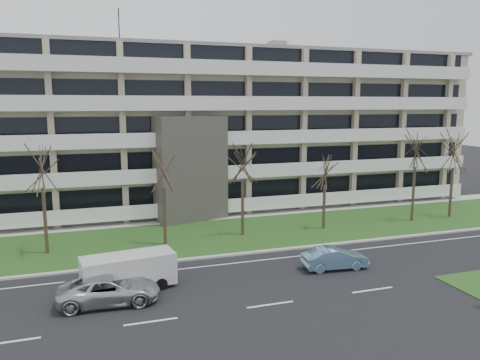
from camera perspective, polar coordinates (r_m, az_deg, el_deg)
name	(u,v)px	position (r m, az deg, el deg)	size (l,w,h in m)	color
ground	(270,305)	(24.53, 3.72, -14.92)	(160.00, 160.00, 0.00)	black
grass_verge	(207,236)	(36.18, -4.06, -6.82)	(90.00, 10.00, 0.06)	#26501A
curb	(225,255)	(31.56, -1.79, -9.17)	(90.00, 0.35, 0.12)	#B2B2AD
sidewalk	(191,219)	(41.35, -5.94, -4.77)	(90.00, 2.00, 0.08)	#B2B2AD
lane_edge_line	(232,263)	(30.22, -0.97, -10.13)	(90.00, 0.12, 0.01)	white
apartment_building	(175,129)	(46.87, -7.91, 6.22)	(60.50, 15.10, 18.75)	tan
silver_pickup	(109,290)	(25.27, -15.65, -12.77)	(2.35, 5.09, 1.41)	#B3B5BA
blue_sedan	(335,258)	(29.68, 11.46, -9.33)	(1.42, 4.06, 1.34)	#719FC5
white_van	(130,268)	(26.67, -13.31, -10.45)	(5.20, 2.58, 1.93)	silver
tree_2	(41,161)	(33.33, -23.09, 2.13)	(4.07, 4.07, 8.14)	#382B21
tree_3	(163,165)	(33.23, -9.34, 1.83)	(3.74, 3.74, 7.47)	#382B21
tree_4	(243,159)	(35.19, 0.33, 2.61)	(3.83, 3.83, 7.67)	#382B21
tree_5	(325,168)	(37.77, 10.34, 1.46)	(3.23, 3.23, 6.45)	#382B21
tree_6	(416,145)	(42.24, 20.69, 4.02)	(4.25, 4.25, 8.50)	#382B21
tree_7	(454,148)	(45.15, 24.66, 3.52)	(3.97, 3.97, 7.94)	#382B21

